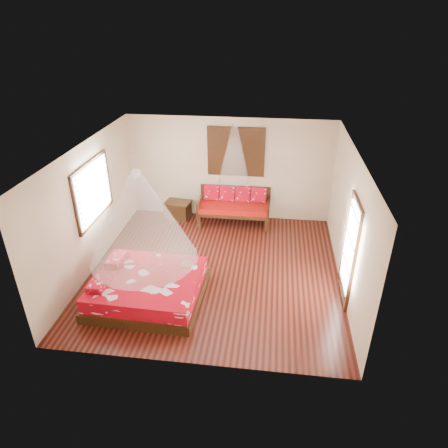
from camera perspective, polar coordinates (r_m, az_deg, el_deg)
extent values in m
cube|color=black|center=(9.10, -1.25, -6.58)|extent=(5.50, 5.50, 0.02)
cube|color=white|center=(7.85, -1.46, 10.60)|extent=(5.50, 5.50, 0.02)
cube|color=#BDAC8A|center=(9.17, -18.67, 2.28)|extent=(0.02, 5.50, 2.80)
cube|color=#BDAC8A|center=(8.46, 17.48, 0.24)|extent=(0.02, 5.50, 2.80)
cube|color=#BDAC8A|center=(10.89, 0.81, 7.86)|extent=(5.50, 0.02, 2.80)
cube|color=#BDAC8A|center=(6.08, -5.24, -10.31)|extent=(5.50, 0.02, 2.80)
cube|color=black|center=(8.37, -10.67, -9.73)|extent=(2.22, 2.02, 0.20)
cube|color=#A10515|center=(8.22, -10.82, -8.35)|extent=(2.12, 1.92, 0.30)
cube|color=#A10515|center=(8.09, -17.38, -8.03)|extent=(0.33, 0.58, 0.14)
cube|color=#A10515|center=(8.69, -15.13, -4.93)|extent=(0.33, 0.58, 0.14)
cube|color=black|center=(10.73, -3.65, 0.51)|extent=(0.08, 0.08, 0.42)
cube|color=black|center=(10.56, 6.08, -0.07)|extent=(0.08, 0.08, 0.42)
cube|color=black|center=(11.38, -2.97, 2.22)|extent=(0.08, 0.08, 0.42)
cube|color=black|center=(11.22, 6.21, 1.70)|extent=(0.08, 0.08, 0.42)
cube|color=black|center=(10.86, 1.40, 1.92)|extent=(1.94, 0.86, 0.08)
cube|color=#951205|center=(10.81, 1.40, 2.45)|extent=(1.88, 0.80, 0.14)
cube|color=black|center=(11.09, 1.63, 4.15)|extent=(1.94, 0.06, 0.55)
cube|color=black|center=(10.91, -3.45, 2.95)|extent=(0.06, 0.86, 0.30)
cube|color=black|center=(10.75, 6.34, 2.40)|extent=(0.06, 0.86, 0.30)
cube|color=#A10515|center=(11.02, -1.78, 4.52)|extent=(0.41, 0.20, 0.42)
cube|color=#A10515|center=(10.96, 0.45, 4.41)|extent=(0.41, 0.20, 0.42)
cube|color=#A10515|center=(10.92, 2.70, 4.29)|extent=(0.41, 0.20, 0.42)
cube|color=#A10515|center=(10.90, 4.96, 4.16)|extent=(0.41, 0.20, 0.42)
cube|color=black|center=(11.32, -6.57, 1.94)|extent=(0.71, 0.56, 0.43)
cube|color=black|center=(11.21, -6.63, 3.04)|extent=(0.76, 0.60, 0.05)
cube|color=black|center=(10.68, 1.73, 10.26)|extent=(1.52, 0.06, 1.32)
cube|color=black|center=(10.67, 1.73, 10.24)|extent=(1.35, 0.04, 1.10)
cube|color=black|center=(9.20, -18.23, 4.49)|extent=(0.08, 1.74, 1.34)
cube|color=silver|center=(9.19, -18.00, 4.49)|extent=(0.04, 1.54, 1.10)
cube|color=black|center=(8.10, 17.46, -3.90)|extent=(0.08, 1.02, 2.16)
cube|color=white|center=(8.05, 17.42, -3.29)|extent=(0.03, 0.82, 1.70)
cylinder|color=brown|center=(8.38, -5.36, -5.75)|extent=(0.27, 0.27, 0.03)
cone|color=white|center=(7.45, -11.84, 0.99)|extent=(2.04, 2.04, 1.80)
cone|color=white|center=(10.20, 1.47, 9.99)|extent=(0.81, 0.81, 1.50)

